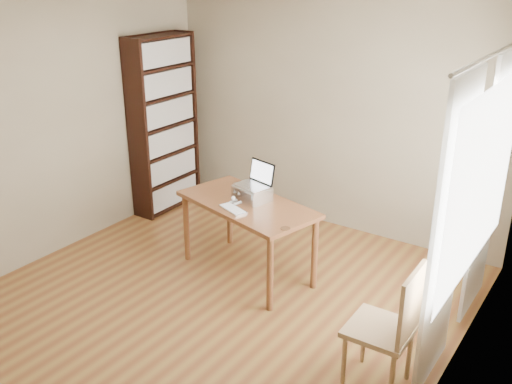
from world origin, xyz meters
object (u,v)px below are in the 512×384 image
at_px(keyboard, 233,209).
at_px(chair, 391,325).
at_px(desk, 247,212).
at_px(bookshelf, 164,125).
at_px(laptop, 255,179).
at_px(cat, 251,192).

distance_m(keyboard, chair, 1.87).
relative_size(desk, chair, 1.51).
xyz_separation_m(keyboard, chair, (1.77, -0.57, -0.23)).
xyz_separation_m(bookshelf, chair, (3.53, -1.58, -0.52)).
bearing_deg(chair, laptop, 151.47).
height_order(cat, chair, chair).
bearing_deg(chair, bookshelf, 154.97).
height_order(bookshelf, cat, bookshelf).
bearing_deg(desk, keyboard, -77.87).
bearing_deg(laptop, desk, -75.91).
relative_size(desk, laptop, 4.13).
height_order(laptop, cat, laptop).
xyz_separation_m(desk, laptop, (-0.00, 0.14, 0.29)).
xyz_separation_m(bookshelf, cat, (1.73, -0.69, -0.24)).
xyz_separation_m(bookshelf, laptop, (1.77, -0.66, -0.11)).
relative_size(keyboard, cat, 0.69).
height_order(bookshelf, laptop, bookshelf).
bearing_deg(cat, keyboard, -71.03).
bearing_deg(keyboard, chair, 2.73).
relative_size(laptop, cat, 0.77).
relative_size(cat, chair, 0.47).
height_order(keyboard, cat, cat).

